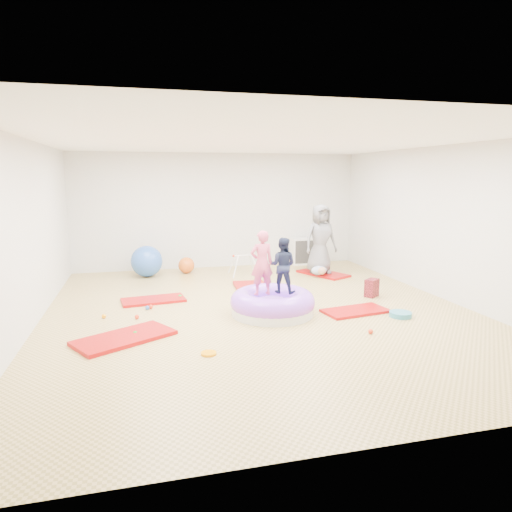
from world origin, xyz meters
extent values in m
cube|color=tan|center=(0.00, 0.00, 0.00)|extent=(7.00, 8.00, 0.01)
cube|color=white|center=(0.00, 0.00, 2.80)|extent=(7.00, 8.00, 0.01)
cube|color=silver|center=(0.00, 4.00, 1.40)|extent=(7.00, 0.01, 2.80)
cube|color=silver|center=(0.00, -4.00, 1.40)|extent=(7.00, 0.01, 2.80)
cube|color=silver|center=(-3.50, 0.00, 1.40)|extent=(0.01, 8.00, 2.80)
cube|color=silver|center=(3.50, 0.00, 1.40)|extent=(0.01, 8.00, 2.80)
cube|color=red|center=(-2.18, -0.82, 0.03)|extent=(1.49, 1.25, 0.06)
cube|color=red|center=(-1.72, 1.11, 0.02)|extent=(1.18, 0.69, 0.05)
cube|color=red|center=(0.23, 1.47, 0.03)|extent=(0.71, 1.31, 0.05)
cube|color=red|center=(1.53, -0.42, 0.02)|extent=(1.16, 0.71, 0.05)
cube|color=red|center=(2.15, 2.46, 0.02)|extent=(1.04, 1.32, 0.05)
cylinder|color=silver|center=(0.16, -0.18, 0.08)|extent=(1.35, 1.35, 0.15)
torus|color=#944BEC|center=(0.16, -0.18, 0.22)|extent=(1.39, 1.39, 0.37)
ellipsoid|color=#944BEC|center=(0.16, -0.18, 0.13)|extent=(0.74, 0.74, 0.33)
imported|color=#D85072|center=(-0.03, -0.21, 0.93)|extent=(0.40, 0.28, 1.05)
imported|color=#181E38|center=(0.33, -0.17, 0.86)|extent=(0.56, 0.53, 0.92)
imported|color=slate|center=(2.06, 2.44, 0.84)|extent=(0.82, 0.59, 1.58)
ellipsoid|color=#95A5CA|center=(1.96, 2.25, 0.15)|extent=(0.36, 0.23, 0.21)
sphere|color=tan|center=(1.96, 2.09, 0.18)|extent=(0.17, 0.17, 0.17)
sphere|color=red|center=(-1.78, 0.63, 0.04)|extent=(0.07, 0.07, 0.07)
sphere|color=red|center=(1.26, -1.45, 0.04)|extent=(0.07, 0.07, 0.07)
sphere|color=#1E9522|center=(-1.24, 1.19, 0.04)|extent=(0.07, 0.07, 0.07)
sphere|color=red|center=(-2.01, 0.10, 0.04)|extent=(0.07, 0.07, 0.07)
sphere|color=blue|center=(-1.84, 0.58, 0.04)|extent=(0.07, 0.07, 0.07)
sphere|color=#1E9522|center=(-2.03, -0.70, 0.04)|extent=(0.07, 0.07, 0.07)
sphere|color=#FF9800|center=(-2.52, 0.26, 0.04)|extent=(0.07, 0.07, 0.07)
sphere|color=#1E9522|center=(0.97, 0.09, 0.04)|extent=(0.07, 0.07, 0.07)
sphere|color=blue|center=(-1.79, 3.26, 0.35)|extent=(0.71, 0.71, 0.71)
sphere|color=#D45918|center=(-0.89, 3.41, 0.19)|extent=(0.38, 0.38, 0.38)
cylinder|color=silver|center=(0.12, 2.58, 0.26)|extent=(0.18, 0.19, 0.49)
cylinder|color=silver|center=(0.12, 2.99, 0.26)|extent=(0.18, 0.19, 0.49)
cylinder|color=silver|center=(0.57, 2.58, 0.26)|extent=(0.18, 0.19, 0.49)
cylinder|color=silver|center=(0.57, 2.99, 0.26)|extent=(0.18, 0.19, 0.49)
cylinder|color=silver|center=(0.34, 2.78, 0.47)|extent=(0.47, 0.03, 0.03)
sphere|color=red|center=(0.11, 2.78, 0.47)|extent=(0.06, 0.06, 0.06)
sphere|color=blue|center=(0.58, 2.78, 0.47)|extent=(0.06, 0.06, 0.06)
cube|color=silver|center=(2.17, 3.80, 0.34)|extent=(0.68, 0.33, 0.68)
cube|color=#333333|center=(2.17, 3.64, 0.34)|extent=(0.58, 0.02, 0.58)
cube|color=silver|center=(2.17, 3.75, 0.34)|extent=(0.02, 0.23, 0.60)
cube|color=silver|center=(2.17, 3.75, 0.34)|extent=(0.60, 0.23, 0.02)
cylinder|color=teal|center=(2.13, -0.83, 0.04)|extent=(0.36, 0.36, 0.08)
cube|color=#BA2634|center=(2.29, 0.44, 0.17)|extent=(0.34, 0.32, 0.33)
cylinder|color=#FF9800|center=(-1.12, -1.64, 0.02)|extent=(0.20, 0.20, 0.03)
camera|label=1|loc=(-1.89, -7.13, 2.25)|focal=32.00mm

